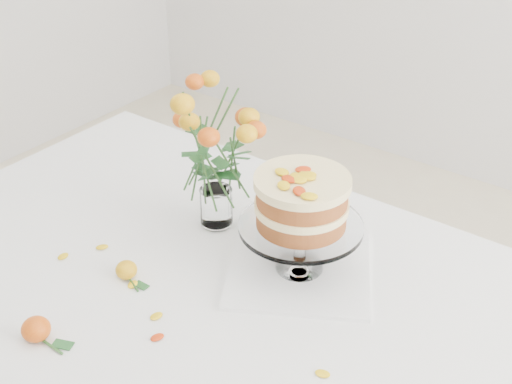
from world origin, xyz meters
TOP-DOWN VIEW (x-y plane):
  - table at (0.00, 0.00)m, footprint 1.43×0.93m
  - napkin at (0.11, 0.13)m, footprint 0.38×0.38m
  - cake_stand at (0.11, 0.13)m, footprint 0.24×0.24m
  - rose_vase at (-0.12, 0.16)m, footprint 0.30×0.30m
  - loose_rose_near at (-0.15, -0.09)m, footprint 0.07×0.05m
  - loose_rose_far at (-0.15, -0.31)m, footprint 0.09×0.05m
  - stray_petal_a at (-0.12, -0.10)m, footprint 0.03×0.02m
  - stray_petal_b at (-0.02, -0.14)m, footprint 0.03×0.02m
  - stray_petal_c at (0.02, -0.18)m, footprint 0.03×0.02m
  - stray_petal_d at (-0.26, -0.05)m, footprint 0.03×0.02m
  - stray_petal_e at (-0.30, -0.12)m, footprint 0.03×0.02m
  - stray_petal_f at (0.30, -0.08)m, footprint 0.03×0.02m

SIDE VIEW (x-z plane):
  - table at x=0.00m, z-range 0.30..1.05m
  - stray_petal_a at x=-0.12m, z-range 0.76..0.76m
  - stray_petal_b at x=-0.02m, z-range 0.76..0.76m
  - stray_petal_c at x=0.02m, z-range 0.76..0.76m
  - stray_petal_d at x=-0.26m, z-range 0.76..0.76m
  - stray_petal_e at x=-0.30m, z-range 0.76..0.76m
  - stray_petal_f at x=0.30m, z-range 0.76..0.76m
  - napkin at x=0.11m, z-range 0.76..0.77m
  - loose_rose_near at x=-0.15m, z-range 0.76..0.79m
  - loose_rose_far at x=-0.15m, z-range 0.76..0.80m
  - cake_stand at x=0.11m, z-range 0.80..1.02m
  - rose_vase at x=-0.12m, z-range 0.79..1.14m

